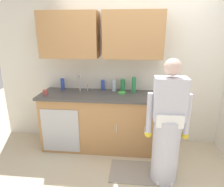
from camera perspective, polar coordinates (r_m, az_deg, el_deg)
The scene contains 15 objects.
ground_plane at distance 3.05m, azimuth 5.89°, elevation -21.70°, with size 9.00×9.00×0.00m, color beige.
kitchen_wall_with_uppers at distance 3.40m, azimuth 4.33°, elevation 9.81°, with size 4.80×0.44×2.70m.
counter_cabinet at distance 3.44m, azimuth -3.19°, elevation -7.94°, with size 1.90×0.62×0.90m.
countertop at distance 3.27m, azimuth -3.27°, elevation -0.46°, with size 1.96×0.66×0.04m, color #474442.
sink at distance 3.34m, azimuth -8.88°, elevation -0.15°, with size 0.50×0.36×0.35m.
person_at_sink at distance 2.67m, azimuth 15.20°, elevation -10.57°, with size 0.55×0.34×1.62m.
floor_mat at distance 3.09m, azimuth 7.47°, elevation -21.06°, with size 0.80×0.50×0.01m, color gray.
bottle_soap at distance 3.59m, azimuth -13.73°, elevation 2.63°, with size 0.06×0.06×0.19m, color #334CB2.
bottle_water_short at distance 3.32m, azimuth 6.16°, elevation 2.42°, with size 0.07×0.07×0.25m, color #2D8C4C.
bottle_cleaner_spray at distance 3.46m, azimuth -2.58°, elevation 2.39°, with size 0.06×0.06×0.17m, color #334CB2.
bottle_dish_liquid at distance 3.39m, azimuth 3.06°, elevation 2.36°, with size 0.08×0.08×0.20m, color #2D8C4C.
bottle_water_tall at distance 3.41m, azimuth 0.56°, elevation 2.34°, with size 0.07×0.07×0.19m, color silver.
cup_by_sink at distance 3.37m, azimuth -18.26°, elevation 0.33°, with size 0.08×0.08×0.08m, color #B24C47.
knife_on_counter at distance 3.23m, azimuth 10.96°, elevation -0.53°, with size 0.24×0.02×0.01m, color silver.
sponge at distance 3.27m, azimuth 2.79°, elevation 0.21°, with size 0.11×0.07×0.03m, color #4CBF4C.
Camera 1 is at (-0.05, -2.37, 1.91)m, focal length 32.49 mm.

